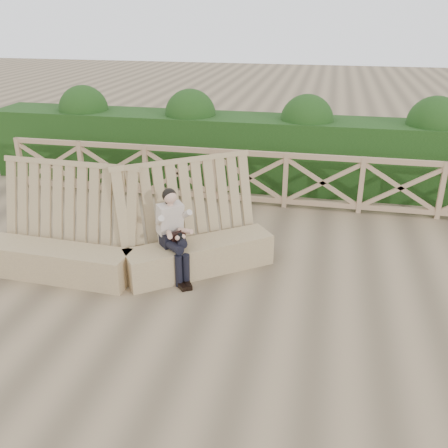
# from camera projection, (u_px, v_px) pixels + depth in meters

# --- Properties ---
(ground) EXTENTS (60.00, 60.00, 0.00)m
(ground) POSITION_uv_depth(u_px,v_px,m) (207.00, 294.00, 6.90)
(ground) COLOR brown
(ground) RESTS_ON ground
(bench) EXTENTS (4.14, 1.96, 1.61)m
(bench) POSITION_uv_depth(u_px,v_px,m) (129.00, 247.00, 7.34)
(bench) COLOR #8F7352
(bench) RESTS_ON ground
(woman) EXTENTS (0.67, 0.75, 1.33)m
(woman) POSITION_uv_depth(u_px,v_px,m) (173.00, 230.00, 7.09)
(woman) COLOR black
(woman) RESTS_ON ground
(guardrail) EXTENTS (10.10, 0.09, 1.10)m
(guardrail) POSITION_uv_depth(u_px,v_px,m) (249.00, 178.00, 9.81)
(guardrail) COLOR #967457
(guardrail) RESTS_ON ground
(hedge) EXTENTS (12.00, 1.20, 1.50)m
(hedge) POSITION_uv_depth(u_px,v_px,m) (258.00, 152.00, 10.81)
(hedge) COLOR black
(hedge) RESTS_ON ground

